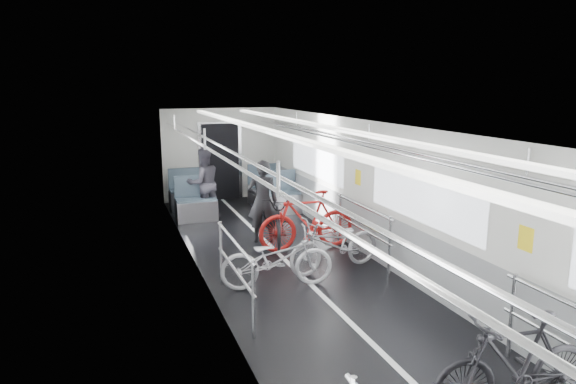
% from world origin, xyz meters
% --- Properties ---
extents(car_shell, '(3.02, 14.01, 2.41)m').
position_xyz_m(car_shell, '(0.00, 1.78, 1.13)').
color(car_shell, black).
rests_on(car_shell, ground).
extents(bike_left_far, '(1.77, 0.81, 0.90)m').
position_xyz_m(bike_left_far, '(-0.52, 0.72, 0.45)').
color(bike_left_far, '#BDBCC2').
rests_on(bike_left_far, floor).
extents(bike_right_near, '(1.70, 0.64, 1.00)m').
position_xyz_m(bike_right_near, '(0.57, -2.90, 0.50)').
color(bike_right_near, black).
rests_on(bike_right_near, floor).
extents(bike_right_mid, '(1.81, 0.93, 0.91)m').
position_xyz_m(bike_right_mid, '(0.61, 1.09, 0.45)').
color(bike_right_mid, '#A5A4A9').
rests_on(bike_right_mid, floor).
extents(bike_right_far, '(1.86, 0.57, 1.11)m').
position_xyz_m(bike_right_far, '(0.57, 2.25, 0.55)').
color(bike_right_far, red).
rests_on(bike_right_far, floor).
extents(bike_aisle, '(1.15, 1.94, 0.96)m').
position_xyz_m(bike_aisle, '(0.24, 2.89, 0.48)').
color(bike_aisle, black).
rests_on(bike_aisle, floor).
extents(person_standing, '(0.66, 0.52, 1.61)m').
position_xyz_m(person_standing, '(-0.05, 2.99, 0.80)').
color(person_standing, black).
rests_on(person_standing, floor).
extents(person_seated, '(0.88, 0.74, 1.62)m').
position_xyz_m(person_seated, '(-0.78, 5.18, 0.81)').
color(person_seated, '#302D35').
rests_on(person_seated, floor).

